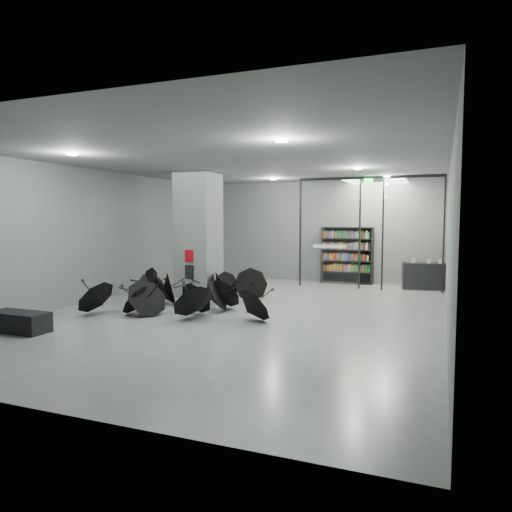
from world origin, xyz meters
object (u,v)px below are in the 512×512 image
at_px(column, 199,234).
at_px(umbrella_cluster, 182,298).
at_px(shop_counter, 425,276).
at_px(bench, 19,322).
at_px(bookshelf, 347,255).

distance_m(column, umbrella_cluster, 2.82).
xyz_separation_m(shop_counter, umbrella_cluster, (-6.18, -6.38, -0.17)).
height_order(bench, shop_counter, shop_counter).
distance_m(bench, shop_counter, 12.99).
distance_m(bench, bookshelf, 11.89).
height_order(bench, bookshelf, bookshelf).
bearing_deg(column, bookshelf, 50.46).
bearing_deg(shop_counter, column, -156.97).
bearing_deg(umbrella_cluster, bench, -118.01).
height_order(bookshelf, umbrella_cluster, bookshelf).
relative_size(bench, umbrella_cluster, 0.26).
xyz_separation_m(column, shop_counter, (6.83, 4.22, -1.53)).
xyz_separation_m(bookshelf, shop_counter, (2.90, -0.53, -0.63)).
relative_size(column, bookshelf, 1.82).
relative_size(bench, bookshelf, 0.64).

